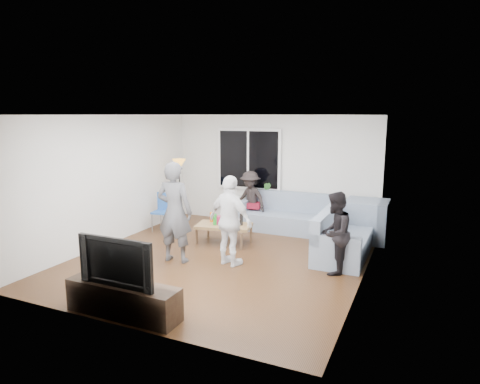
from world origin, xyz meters
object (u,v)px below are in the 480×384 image
at_px(sofa_back_section, 288,213).
at_px(player_left, 175,212).
at_px(sofa_right_section, 345,233).
at_px(spectator_right, 335,233).
at_px(coffee_table, 224,234).
at_px(spectator_back, 250,199).
at_px(tv_console, 123,299).
at_px(player_right, 230,221).
at_px(television, 121,260).
at_px(side_chair, 162,213).
at_px(floor_lamp, 180,192).

height_order(sofa_back_section, player_left, player_left).
bearing_deg(sofa_right_section, spectator_right, -180.00).
bearing_deg(coffee_table, sofa_right_section, 6.81).
height_order(spectator_right, spectator_back, spectator_right).
relative_size(player_left, tv_console, 1.13).
distance_m(sofa_right_section, spectator_right, 1.03).
bearing_deg(spectator_back, coffee_table, -71.21).
relative_size(player_left, player_right, 1.14).
bearing_deg(spectator_back, spectator_right, -24.30).
xyz_separation_m(player_right, spectator_back, (-0.68, 2.53, -0.14)).
relative_size(player_left, television, 1.61).
relative_size(player_right, television, 1.41).
bearing_deg(side_chair, tv_console, -70.65).
distance_m(sofa_right_section, floor_lamp, 4.15).
distance_m(side_chair, spectator_right, 4.19).
xyz_separation_m(sofa_back_section, tv_console, (-0.72, -4.77, -0.20)).
bearing_deg(spectator_right, side_chair, -97.15).
xyz_separation_m(player_right, tv_console, (-0.48, -2.27, -0.57)).
relative_size(floor_lamp, spectator_right, 1.13).
height_order(sofa_right_section, tv_console, sofa_right_section).
height_order(spectator_right, television, spectator_right).
xyz_separation_m(coffee_table, tv_console, (0.18, -3.34, 0.02)).
xyz_separation_m(player_left, player_right, (0.99, 0.23, -0.11)).
bearing_deg(spectator_right, floor_lamp, -106.66).
distance_m(floor_lamp, player_left, 2.68).
xyz_separation_m(floor_lamp, television, (1.86, -4.36, -0.02)).
relative_size(sofa_right_section, spectator_right, 1.45).
height_order(sofa_right_section, floor_lamp, floor_lamp).
height_order(player_left, spectator_right, player_left).
height_order(sofa_back_section, tv_console, sofa_back_section).
bearing_deg(sofa_back_section, floor_lamp, -170.89).
bearing_deg(side_chair, sofa_back_section, 16.31).
relative_size(coffee_table, tv_console, 0.69).
height_order(sofa_back_section, spectator_back, spectator_back).
relative_size(sofa_back_section, player_right, 1.45).
height_order(coffee_table, spectator_right, spectator_right).
bearing_deg(spectator_back, side_chair, -126.51).
height_order(coffee_table, side_chair, side_chair).
relative_size(sofa_right_section, television, 1.78).
xyz_separation_m(spectator_back, television, (0.21, -4.80, 0.11)).
xyz_separation_m(player_left, television, (0.51, -2.04, -0.14)).
xyz_separation_m(sofa_right_section, side_chair, (-4.07, -0.02, 0.01)).
bearing_deg(sofa_back_section, player_left, -114.35).
bearing_deg(tv_console, spectator_right, 49.98).
bearing_deg(tv_console, spectator_back, 92.48).
height_order(side_chair, player_right, player_right).
relative_size(sofa_back_section, coffee_table, 2.09).
xyz_separation_m(side_chair, television, (1.86, -3.60, 0.33)).
xyz_separation_m(floor_lamp, spectator_right, (4.07, -1.72, -0.09)).
distance_m(sofa_right_section, side_chair, 4.07).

